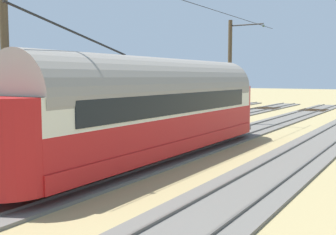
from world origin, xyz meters
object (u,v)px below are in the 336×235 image
object	(u,v)px
catenary_pole_foreground	(231,71)
vintage_streetcar	(158,107)
catenary_pole_mid_near	(7,65)
coach_adjacent	(69,105)

from	to	relation	value
catenary_pole_foreground	vintage_streetcar	bearing A→B (deg)	100.04
vintage_streetcar	catenary_pole_mid_near	xyz separation A→B (m)	(2.35, 5.56, 1.64)
catenary_pole_foreground	catenary_pole_mid_near	world-z (taller)	same
vintage_streetcar	catenary_pole_foreground	bearing A→B (deg)	-79.96
coach_adjacent	catenary_pole_foreground	world-z (taller)	catenary_pole_foreground
catenary_pole_foreground	catenary_pole_mid_near	bearing A→B (deg)	90.00
coach_adjacent	catenary_pole_foreground	bearing A→B (deg)	-101.19
catenary_pole_mid_near	vintage_streetcar	bearing A→B (deg)	-112.90
vintage_streetcar	catenary_pole_foreground	distance (m)	13.57
coach_adjacent	catenary_pole_mid_near	size ratio (longest dim) A/B	1.54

